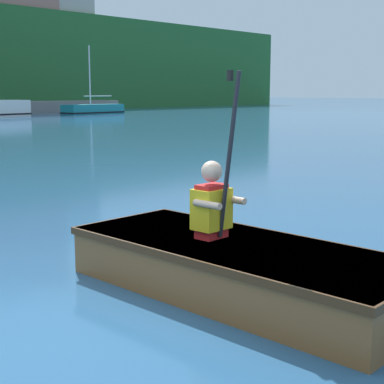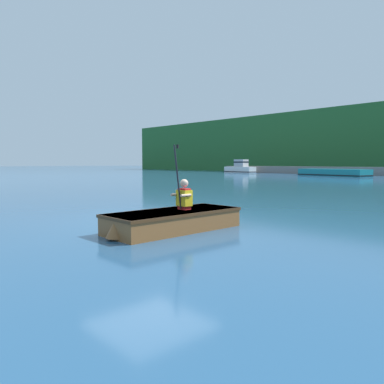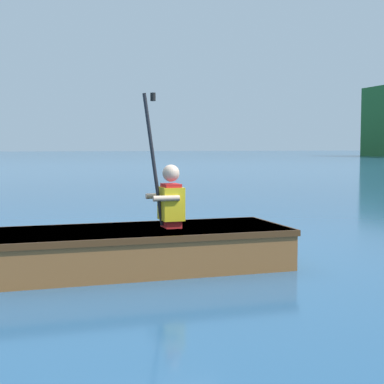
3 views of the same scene
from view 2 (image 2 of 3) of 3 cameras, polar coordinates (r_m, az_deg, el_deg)
ground_plane at (r=8.84m, az=-6.45°, el=-4.45°), size 300.00×300.00×0.00m
moored_boat_dock_west_inner at (r=51.72m, az=7.35°, el=3.64°), size 4.79×1.73×1.83m
moored_boat_dock_center_near at (r=41.14m, az=20.75°, el=2.75°), size 7.46×3.34×0.73m
rowboat_foreground at (r=7.55m, az=-3.03°, el=-4.19°), size 1.15×2.97×0.40m
person_paddler at (r=7.70m, az=-1.25°, el=-0.55°), size 0.36×0.39×1.33m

